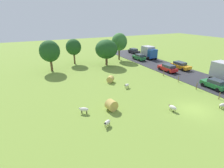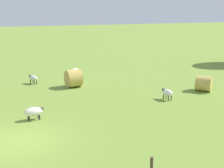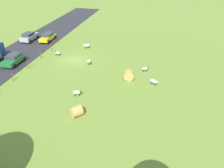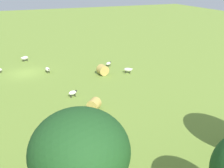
{
  "view_description": "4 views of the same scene",
  "coord_description": "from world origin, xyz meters",
  "px_view_note": "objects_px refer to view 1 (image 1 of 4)",
  "views": [
    {
      "loc": [
        -18.28,
        -13.04,
        11.24
      ],
      "look_at": [
        -7.26,
        9.39,
        1.47
      ],
      "focal_mm": 28.0,
      "sensor_mm": 36.0,
      "label": 1
    },
    {
      "loc": [
        15.49,
        -0.18,
        6.55
      ],
      "look_at": [
        -5.56,
        6.48,
        1.07
      ],
      "focal_mm": 53.16,
      "sensor_mm": 36.0,
      "label": 2
    },
    {
      "loc": [
        -13.16,
        31.27,
        14.7
      ],
      "look_at": [
        -8.04,
        7.84,
        0.91
      ],
      "focal_mm": 35.63,
      "sensor_mm": 36.0,
      "label": 3
    },
    {
      "loc": [
        1.36,
        35.62,
        12.16
      ],
      "look_at": [
        -8.62,
        10.62,
        1.1
      ],
      "focal_mm": 41.42,
      "sensor_mm": 36.0,
      "label": 4
    }
  ],
  "objects_px": {
    "hay_bale_1": "(111,105)",
    "tree_3": "(74,47)",
    "car_4": "(134,51)",
    "car_7": "(215,84)",
    "sheep_0": "(223,105)",
    "car_0": "(139,57)",
    "tree_0": "(50,51)",
    "car_2": "(181,65)",
    "tree_1": "(106,49)",
    "sheep_1": "(84,109)",
    "truck_1": "(149,52)",
    "sheep_3": "(107,122)",
    "sheep_2": "(173,108)",
    "car_3": "(168,68)",
    "hay_bale_0": "(110,79)",
    "sheep_4": "(127,85)",
    "tree_2": "(119,42)"
  },
  "relations": [
    {
      "from": "car_4",
      "to": "car_7",
      "type": "relative_size",
      "value": 1.08
    },
    {
      "from": "sheep_1",
      "to": "tree_1",
      "type": "distance_m",
      "value": 23.05
    },
    {
      "from": "tree_1",
      "to": "car_0",
      "type": "distance_m",
      "value": 10.46
    },
    {
      "from": "sheep_4",
      "to": "car_4",
      "type": "xyz_separation_m",
      "value": [
        16.67,
        23.66,
        0.36
      ]
    },
    {
      "from": "sheep_0",
      "to": "car_0",
      "type": "relative_size",
      "value": 0.26
    },
    {
      "from": "sheep_4",
      "to": "car_2",
      "type": "xyz_separation_m",
      "value": [
        16.58,
        4.3,
        0.36
      ]
    },
    {
      "from": "sheep_3",
      "to": "tree_0",
      "type": "bearing_deg",
      "value": 95.34
    },
    {
      "from": "tree_3",
      "to": "car_0",
      "type": "xyz_separation_m",
      "value": [
        16.63,
        -4.01,
        -3.25
      ]
    },
    {
      "from": "sheep_2",
      "to": "tree_2",
      "type": "relative_size",
      "value": 0.17
    },
    {
      "from": "sheep_4",
      "to": "car_3",
      "type": "distance_m",
      "value": 13.3
    },
    {
      "from": "tree_1",
      "to": "car_2",
      "type": "distance_m",
      "value": 17.38
    },
    {
      "from": "car_0",
      "to": "tree_0",
      "type": "bearing_deg",
      "value": 179.88
    },
    {
      "from": "sheep_0",
      "to": "hay_bale_1",
      "type": "relative_size",
      "value": 0.77
    },
    {
      "from": "hay_bale_1",
      "to": "car_4",
      "type": "bearing_deg",
      "value": 52.72
    },
    {
      "from": "tree_1",
      "to": "tree_2",
      "type": "height_order",
      "value": "tree_2"
    },
    {
      "from": "sheep_3",
      "to": "tree_0",
      "type": "relative_size",
      "value": 0.16
    },
    {
      "from": "tree_0",
      "to": "car_4",
      "type": "relative_size",
      "value": 1.52
    },
    {
      "from": "sheep_2",
      "to": "car_3",
      "type": "bearing_deg",
      "value": 49.31
    },
    {
      "from": "tree_2",
      "to": "truck_1",
      "type": "xyz_separation_m",
      "value": [
        7.9,
        -2.72,
        -2.95
      ]
    },
    {
      "from": "tree_1",
      "to": "sheep_3",
      "type": "bearing_deg",
      "value": -114.36
    },
    {
      "from": "sheep_3",
      "to": "car_2",
      "type": "relative_size",
      "value": 0.23
    },
    {
      "from": "sheep_1",
      "to": "sheep_4",
      "type": "xyz_separation_m",
      "value": [
        8.89,
        4.67,
        -0.04
      ]
    },
    {
      "from": "sheep_3",
      "to": "tree_3",
      "type": "bearing_deg",
      "value": 82.14
    },
    {
      "from": "tree_3",
      "to": "car_3",
      "type": "bearing_deg",
      "value": -43.5
    },
    {
      "from": "sheep_0",
      "to": "hay_bale_1",
      "type": "xyz_separation_m",
      "value": [
        -13.14,
        5.95,
        0.23
      ]
    },
    {
      "from": "tree_0",
      "to": "truck_1",
      "type": "bearing_deg",
      "value": 0.43
    },
    {
      "from": "truck_1",
      "to": "tree_2",
      "type": "bearing_deg",
      "value": 161.03
    },
    {
      "from": "hay_bale_0",
      "to": "car_2",
      "type": "bearing_deg",
      "value": 2.04
    },
    {
      "from": "sheep_3",
      "to": "tree_2",
      "type": "height_order",
      "value": "tree_2"
    },
    {
      "from": "sheep_2",
      "to": "hay_bale_0",
      "type": "xyz_separation_m",
      "value": [
        -2.6,
        12.73,
        0.09
      ]
    },
    {
      "from": "car_0",
      "to": "tree_2",
      "type": "bearing_deg",
      "value": 146.9
    },
    {
      "from": "tree_3",
      "to": "sheep_2",
      "type": "bearing_deg",
      "value": -80.21
    },
    {
      "from": "sheep_1",
      "to": "sheep_4",
      "type": "height_order",
      "value": "sheep_1"
    },
    {
      "from": "sheep_1",
      "to": "truck_1",
      "type": "xyz_separation_m",
      "value": [
        25.29,
        20.41,
        1.29
      ]
    },
    {
      "from": "tree_0",
      "to": "car_4",
      "type": "bearing_deg",
      "value": 17.12
    },
    {
      "from": "tree_0",
      "to": "sheep_4",
      "type": "bearing_deg",
      "value": -58.08
    },
    {
      "from": "sheep_1",
      "to": "hay_bale_0",
      "type": "height_order",
      "value": "hay_bale_0"
    },
    {
      "from": "hay_bale_0",
      "to": "car_0",
      "type": "bearing_deg",
      "value": 39.6
    },
    {
      "from": "hay_bale_1",
      "to": "tree_3",
      "type": "xyz_separation_m",
      "value": [
        1.88,
        24.94,
        3.45
      ]
    },
    {
      "from": "tree_1",
      "to": "tree_3",
      "type": "xyz_separation_m",
      "value": [
        -6.63,
        4.74,
        0.27
      ]
    },
    {
      "from": "sheep_3",
      "to": "car_2",
      "type": "distance_m",
      "value": 27.18
    },
    {
      "from": "truck_1",
      "to": "sheep_2",
      "type": "bearing_deg",
      "value": -121.28
    },
    {
      "from": "tree_0",
      "to": "car_7",
      "type": "distance_m",
      "value": 31.74
    },
    {
      "from": "car_4",
      "to": "car_2",
      "type": "bearing_deg",
      "value": -90.25
    },
    {
      "from": "tree_3",
      "to": "car_4",
      "type": "distance_m",
      "value": 20.94
    },
    {
      "from": "sheep_2",
      "to": "car_2",
      "type": "distance_m",
      "value": 20.28
    },
    {
      "from": "sheep_2",
      "to": "truck_1",
      "type": "xyz_separation_m",
      "value": [
        15.07,
        24.8,
        1.35
      ]
    },
    {
      "from": "tree_2",
      "to": "car_7",
      "type": "distance_m",
      "value": 25.69
    },
    {
      "from": "sheep_3",
      "to": "sheep_0",
      "type": "bearing_deg",
      "value": -11.19
    },
    {
      "from": "sheep_4",
      "to": "tree_1",
      "type": "bearing_deg",
      "value": 78.37
    }
  ]
}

